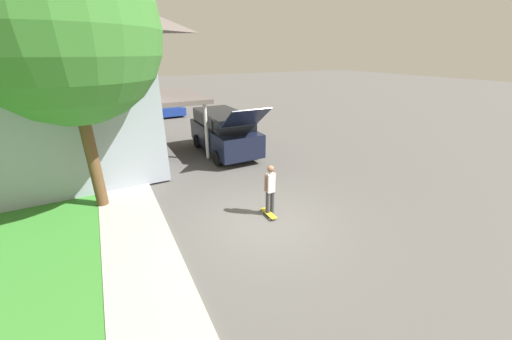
{
  "coord_description": "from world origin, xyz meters",
  "views": [
    {
      "loc": [
        -3.81,
        -6.57,
        4.88
      ],
      "look_at": [
        0.74,
        1.87,
        0.9
      ],
      "focal_mm": 20.0,
      "sensor_mm": 36.0,
      "label": 1
    }
  ],
  "objects": [
    {
      "name": "sidewalk",
      "position": [
        -3.6,
        6.0,
        0.05
      ],
      "size": [
        1.8,
        80.0,
        0.1
      ],
      "color": "#ADA89E",
      "rests_on": "ground_plane"
    },
    {
      "name": "skateboard",
      "position": [
        0.31,
        0.21,
        0.08
      ],
      "size": [
        0.22,
        0.76,
        0.1
      ],
      "color": "#A89323",
      "rests_on": "ground_plane"
    },
    {
      "name": "lawn_tree_near",
      "position": [
        -4.35,
        3.39,
        5.44
      ],
      "size": [
        5.18,
        5.18,
        7.96
      ],
      "color": "brown",
      "rests_on": "lawn"
    },
    {
      "name": "car_down_street",
      "position": [
        1.19,
        18.31,
        0.62
      ],
      "size": [
        1.96,
        4.4,
        1.3
      ],
      "color": "navy",
      "rests_on": "ground_plane"
    },
    {
      "name": "skateboarder",
      "position": [
        0.38,
        0.27,
        0.95
      ],
      "size": [
        0.41,
        0.23,
        1.7
      ],
      "color": "#38383D",
      "rests_on": "ground_plane"
    },
    {
      "name": "ground_plane",
      "position": [
        0.0,
        0.0,
        0.0
      ],
      "size": [
        120.0,
        120.0,
        0.0
      ],
      "primitive_type": "plane",
      "color": "#54514F"
    },
    {
      "name": "suv_parked",
      "position": [
        1.47,
        6.66,
        1.14
      ],
      "size": [
        2.2,
        5.65,
        2.78
      ],
      "color": "black",
      "rests_on": "ground_plane"
    }
  ]
}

